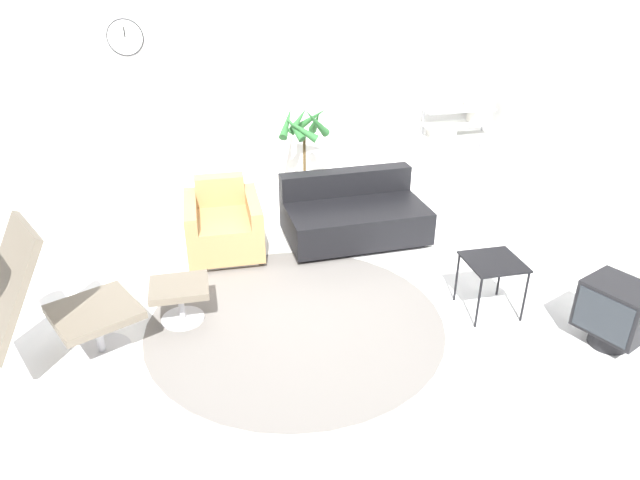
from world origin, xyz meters
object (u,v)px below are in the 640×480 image
armchair_red (224,227)px  shelf_unit (463,118)px  side_table (493,266)px  crt_television (616,312)px  lounge_chair (27,288)px  potted_plant (304,160)px  couch_low (353,216)px  ottoman (180,294)px

armchair_red → shelf_unit: shelf_unit is taller
side_table → crt_television: crt_television is taller
lounge_chair → shelf_unit: bearing=96.9°
armchair_red → potted_plant: 1.54m
lounge_chair → couch_low: 3.29m
couch_low → ottoman: bearing=30.6°
potted_plant → shelf_unit: size_ratio=0.74×
armchair_red → shelf_unit: (3.25, 1.45, 0.56)m
ottoman → armchair_red: bearing=69.2°
ottoman → couch_low: couch_low is taller
lounge_chair → ottoman: 1.19m
couch_low → crt_television: bearing=120.4°
crt_television → lounge_chair: bearing=58.5°
side_table → lounge_chair: bearing=-179.0°
crt_television → potted_plant: 3.79m
armchair_red → side_table: size_ratio=1.75×
lounge_chair → side_table: 3.56m
couch_low → side_table: size_ratio=3.06×
shelf_unit → lounge_chair: bearing=-146.3°
lounge_chair → side_table: bearing=64.2°
ottoman → crt_television: size_ratio=0.78×
potted_plant → shelf_unit: bearing=9.4°
ottoman → potted_plant: bearing=56.4°
ottoman → crt_television: bearing=-18.0°
ottoman → potted_plant: 2.72m
lounge_chair → shelf_unit: shelf_unit is taller
lounge_chair → shelf_unit: size_ratio=0.76×
side_table → crt_television: 0.97m
armchair_red → potted_plant: (1.06, 1.09, 0.27)m
ottoman → shelf_unit: size_ratio=0.28×
side_table → potted_plant: 2.89m
lounge_chair → crt_television: lounge_chair is taller
armchair_red → couch_low: armchair_red is taller
side_table → potted_plant: (-1.09, 2.68, 0.10)m
potted_plant → couch_low: bearing=-72.9°
armchair_red → crt_television: bearing=142.4°
lounge_chair → armchair_red: (1.41, 1.65, -0.47)m
crt_television → potted_plant: (-1.80, 3.33, 0.24)m
lounge_chair → couch_low: size_ratio=0.86×
side_table → potted_plant: bearing=112.1°
lounge_chair → armchair_red: lounge_chair is taller
lounge_chair → potted_plant: size_ratio=1.04×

